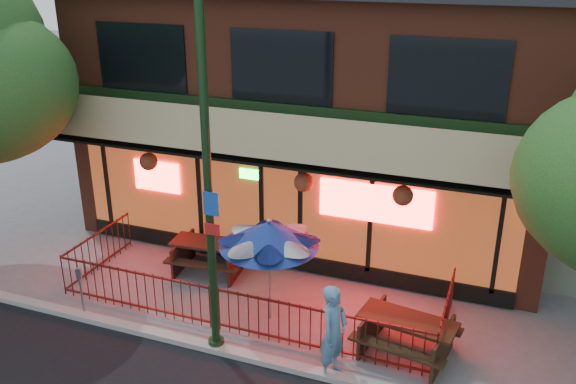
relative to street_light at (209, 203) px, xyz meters
name	(u,v)px	position (x,y,z in m)	size (l,w,h in m)	color
ground	(225,337)	(0.00, 0.40, -3.15)	(80.00, 80.00, 0.00)	gray
curb	(214,348)	(0.00, -0.10, -3.09)	(80.00, 0.25, 0.12)	#999993
restaurant_building	(332,75)	(0.00, 7.51, 0.98)	(12.96, 9.49, 8.05)	brown
patio_fence	(235,298)	(0.00, 0.91, -2.52)	(8.44, 2.62, 1.00)	#511511
street_light	(209,203)	(0.00, 0.00, 0.00)	(0.43, 0.32, 7.00)	black
picnic_table_left	(210,252)	(-1.58, 2.78, -2.63)	(1.98, 1.59, 0.79)	#371C14
picnic_table_right	(407,331)	(3.56, 1.16, -2.62)	(2.07, 1.71, 0.80)	#322011
patio_umbrella	(269,234)	(0.60, 1.36, -1.14)	(2.06, 2.06, 2.35)	gray
pedestrian	(334,332)	(2.40, 0.05, -2.22)	(0.68, 0.45, 1.86)	#5386A7
parking_meter_near	(80,284)	(-3.21, 0.00, -2.36)	(0.13, 0.12, 1.17)	gray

